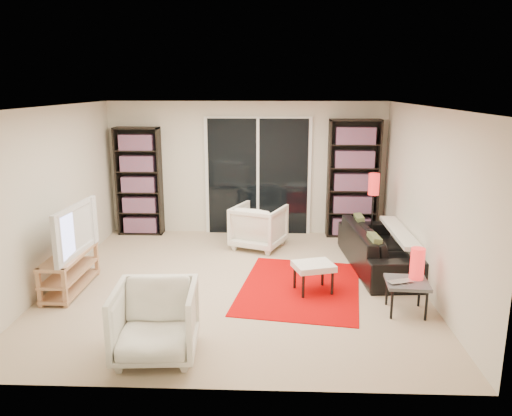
% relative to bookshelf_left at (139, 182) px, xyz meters
% --- Properties ---
extents(floor, '(5.00, 5.00, 0.00)m').
position_rel_bookshelf_left_xyz_m(floor, '(1.95, -2.33, -0.98)').
color(floor, tan).
rests_on(floor, ground).
extents(wall_back, '(5.00, 0.02, 2.40)m').
position_rel_bookshelf_left_xyz_m(wall_back, '(1.95, 0.17, 0.22)').
color(wall_back, beige).
rests_on(wall_back, ground).
extents(wall_front, '(5.00, 0.02, 2.40)m').
position_rel_bookshelf_left_xyz_m(wall_front, '(1.95, -4.83, 0.22)').
color(wall_front, beige).
rests_on(wall_front, ground).
extents(wall_left, '(0.02, 5.00, 2.40)m').
position_rel_bookshelf_left_xyz_m(wall_left, '(-0.55, -2.33, 0.22)').
color(wall_left, beige).
rests_on(wall_left, ground).
extents(wall_right, '(0.02, 5.00, 2.40)m').
position_rel_bookshelf_left_xyz_m(wall_right, '(4.45, -2.33, 0.22)').
color(wall_right, beige).
rests_on(wall_right, ground).
extents(ceiling, '(5.00, 5.00, 0.02)m').
position_rel_bookshelf_left_xyz_m(ceiling, '(1.95, -2.33, 1.42)').
color(ceiling, white).
rests_on(ceiling, wall_back).
extents(sliding_door, '(1.92, 0.08, 2.16)m').
position_rel_bookshelf_left_xyz_m(sliding_door, '(2.15, 0.13, 0.07)').
color(sliding_door, white).
rests_on(sliding_door, ground).
extents(bookshelf_left, '(0.80, 0.30, 1.95)m').
position_rel_bookshelf_left_xyz_m(bookshelf_left, '(0.00, 0.00, 0.00)').
color(bookshelf_left, black).
rests_on(bookshelf_left, ground).
extents(bookshelf_right, '(0.90, 0.30, 2.10)m').
position_rel_bookshelf_left_xyz_m(bookshelf_right, '(3.85, -0.00, 0.07)').
color(bookshelf_right, black).
rests_on(bookshelf_right, ground).
extents(tv_stand, '(0.38, 1.18, 0.50)m').
position_rel_bookshelf_left_xyz_m(tv_stand, '(-0.25, -2.65, -0.71)').
color(tv_stand, tan).
rests_on(tv_stand, floor).
extents(tv, '(0.23, 1.17, 0.67)m').
position_rel_bookshelf_left_xyz_m(tv, '(-0.23, -2.65, -0.14)').
color(tv, black).
rests_on(tv, tv_stand).
extents(rug, '(1.86, 2.32, 0.01)m').
position_rel_bookshelf_left_xyz_m(rug, '(2.82, -2.47, -0.97)').
color(rug, '#C90302').
rests_on(rug, floor).
extents(sofa, '(0.99, 2.18, 0.62)m').
position_rel_bookshelf_left_xyz_m(sofa, '(4.04, -1.63, -0.67)').
color(sofa, black).
rests_on(sofa, floor).
extents(armchair_back, '(1.02, 1.04, 0.73)m').
position_rel_bookshelf_left_xyz_m(armchair_back, '(2.20, -0.74, -0.61)').
color(armchair_back, white).
rests_on(armchair_back, floor).
extents(armchair_front, '(0.86, 0.88, 0.75)m').
position_rel_bookshelf_left_xyz_m(armchair_front, '(1.29, -4.28, -0.60)').
color(armchair_front, white).
rests_on(armchair_front, floor).
extents(ottoman, '(0.60, 0.54, 0.40)m').
position_rel_bookshelf_left_xyz_m(ottoman, '(2.98, -2.60, -0.63)').
color(ottoman, white).
rests_on(ottoman, floor).
extents(side_table, '(0.52, 0.52, 0.40)m').
position_rel_bookshelf_left_xyz_m(side_table, '(4.05, -3.17, -0.62)').
color(side_table, '#4C4D52').
rests_on(side_table, floor).
extents(laptop, '(0.34, 0.27, 0.02)m').
position_rel_bookshelf_left_xyz_m(laptop, '(3.96, -3.26, -0.56)').
color(laptop, silver).
rests_on(laptop, side_table).
extents(table_lamp, '(0.17, 0.17, 0.38)m').
position_rel_bookshelf_left_xyz_m(table_lamp, '(4.17, -3.08, -0.38)').
color(table_lamp, red).
rests_on(table_lamp, side_table).
extents(floor_lamp, '(0.19, 0.19, 1.29)m').
position_rel_bookshelf_left_xyz_m(floor_lamp, '(4.06, -0.82, 0.00)').
color(floor_lamp, black).
rests_on(floor_lamp, floor).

